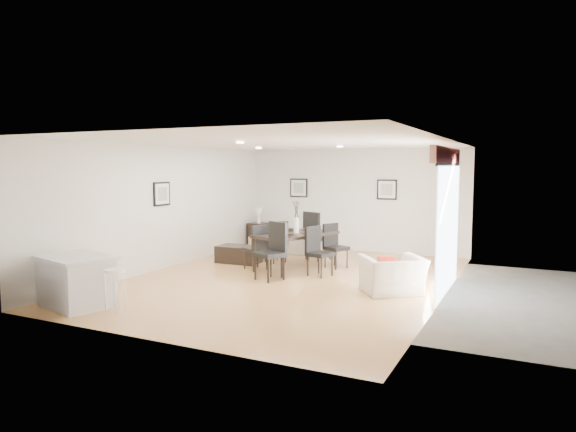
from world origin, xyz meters
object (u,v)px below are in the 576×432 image
at_px(dining_table, 296,237).
at_px(dining_chair_wnear, 258,245).
at_px(dining_chair_efar, 334,243).
at_px(coffee_table, 239,254).
at_px(armchair, 392,275).
at_px(kitchen_island, 77,281).
at_px(dining_chair_wfar, 277,240).
at_px(dining_chair_enear, 317,248).
at_px(dining_chair_foot, 315,233).
at_px(dining_chair_head, 273,248).
at_px(side_table, 259,234).
at_px(sofa, 286,242).
at_px(bar_stool, 115,275).

relative_size(dining_table, dining_chair_wnear, 2.11).
xyz_separation_m(dining_chair_efar, coffee_table, (-2.19, -0.45, -0.35)).
bearing_deg(dining_chair_wnear, dining_chair_efar, 152.84).
height_order(armchair, dining_chair_wnear, dining_chair_wnear).
bearing_deg(kitchen_island, armchair, 49.34).
distance_m(dining_chair_efar, coffee_table, 2.26).
bearing_deg(dining_chair_wfar, dining_chair_enear, 84.67).
height_order(dining_table, kitchen_island, kitchen_island).
bearing_deg(dining_chair_foot, dining_chair_efar, 160.72).
relative_size(dining_table, dining_chair_efar, 2.14).
xyz_separation_m(dining_chair_wfar, dining_chair_head, (0.72, -1.61, 0.09)).
height_order(dining_chair_wfar, dining_chair_efar, same).
bearing_deg(side_table, sofa, -27.83).
height_order(dining_chair_enear, dining_chair_foot, dining_chair_foot).
bearing_deg(dining_chair_foot, sofa, -8.96).
bearing_deg(dining_chair_efar, dining_chair_wfar, 118.92).
xyz_separation_m(coffee_table, side_table, (-0.81, 2.42, 0.13)).
bearing_deg(bar_stool, dining_table, 75.96).
height_order(dining_chair_head, kitchen_island, dining_chair_head).
bearing_deg(armchair, dining_table, -63.95).
bearing_deg(dining_chair_wnear, side_table, -125.39).
xyz_separation_m(side_table, kitchen_island, (0.43, -6.80, 0.09)).
height_order(dining_chair_wnear, dining_chair_efar, dining_chair_wnear).
bearing_deg(bar_stool, sofa, 90.68).
xyz_separation_m(kitchen_island, bar_stool, (0.81, 0.00, 0.16)).
xyz_separation_m(armchair, dining_chair_foot, (-2.51, 2.47, 0.32)).
relative_size(sofa, side_table, 2.90).
bearing_deg(dining_chair_enear, dining_chair_foot, 40.87).
relative_size(sofa, bar_stool, 2.82).
distance_m(sofa, dining_chair_wnear, 2.44).
bearing_deg(armchair, sofa, -77.45).
bearing_deg(sofa, coffee_table, 81.12).
distance_m(side_table, bar_stool, 6.91).
bearing_deg(dining_chair_head, kitchen_island, -99.20).
bearing_deg(kitchen_island, sofa, 97.84).
bearing_deg(kitchen_island, dining_chair_head, 73.08).
bearing_deg(dining_chair_wnear, dining_chair_head, 73.39).
height_order(sofa, dining_chair_wfar, dining_chair_wfar).
bearing_deg(side_table, armchair, -38.30).
bearing_deg(coffee_table, dining_chair_wfar, 22.58).
bearing_deg(dining_chair_wfar, kitchen_island, 13.41).
height_order(armchair, dining_chair_foot, dining_chair_foot).
relative_size(dining_chair_enear, dining_chair_head, 0.88).
distance_m(coffee_table, bar_stool, 4.41).
height_order(sofa, armchair, armchair).
height_order(dining_chair_wfar, coffee_table, dining_chair_wfar).
relative_size(dining_chair_foot, coffee_table, 1.18).
height_order(dining_chair_wnear, side_table, dining_chair_wnear).
bearing_deg(sofa, dining_chair_head, 113.66).
bearing_deg(dining_chair_head, dining_chair_wfar, 136.54).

